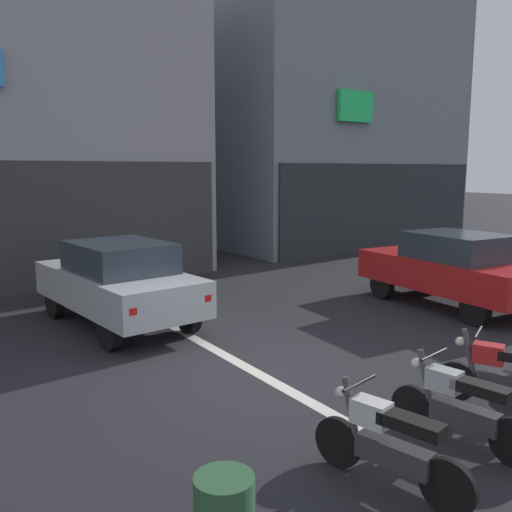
{
  "coord_description": "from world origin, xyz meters",
  "views": [
    {
      "loc": [
        -4.29,
        -6.27,
        2.99
      ],
      "look_at": [
        1.26,
        2.0,
        1.4
      ],
      "focal_mm": 38.11,
      "sensor_mm": 36.0,
      "label": 1
    }
  ],
  "objects_px": {
    "car_blue_down_street": "(92,231)",
    "motorcycle_red_row_centre": "(504,375)",
    "car_red_parked_kerbside": "(452,267)",
    "motorcycle_white_row_leftmost": "(388,443)",
    "motorcycle_silver_row_left_mid": "(460,406)",
    "car_silver_crossing_near": "(118,281)"
  },
  "relations": [
    {
      "from": "car_blue_down_street",
      "to": "motorcycle_red_row_centre",
      "type": "bearing_deg",
      "value": -88.07
    },
    {
      "from": "car_red_parked_kerbside",
      "to": "motorcycle_white_row_leftmost",
      "type": "xyz_separation_m",
      "value": [
        -6.38,
        -4.04,
        -0.43
      ]
    },
    {
      "from": "motorcycle_red_row_centre",
      "to": "car_red_parked_kerbside",
      "type": "bearing_deg",
      "value": 43.23
    },
    {
      "from": "motorcycle_white_row_leftmost",
      "to": "motorcycle_silver_row_left_mid",
      "type": "height_order",
      "value": "same"
    },
    {
      "from": "car_blue_down_street",
      "to": "motorcycle_silver_row_left_mid",
      "type": "bearing_deg",
      "value": -92.79
    },
    {
      "from": "car_blue_down_street",
      "to": "car_red_parked_kerbside",
      "type": "bearing_deg",
      "value": -68.8
    },
    {
      "from": "car_blue_down_street",
      "to": "motorcycle_red_row_centre",
      "type": "height_order",
      "value": "car_blue_down_street"
    },
    {
      "from": "motorcycle_white_row_leftmost",
      "to": "motorcycle_red_row_centre",
      "type": "xyz_separation_m",
      "value": [
        2.5,
        0.39,
        0.0
      ]
    },
    {
      "from": "car_silver_crossing_near",
      "to": "car_red_parked_kerbside",
      "type": "height_order",
      "value": "same"
    },
    {
      "from": "motorcycle_silver_row_left_mid",
      "to": "car_blue_down_street",
      "type": "bearing_deg",
      "value": 87.21
    },
    {
      "from": "motorcycle_white_row_leftmost",
      "to": "motorcycle_red_row_centre",
      "type": "relative_size",
      "value": 1.07
    },
    {
      "from": "car_red_parked_kerbside",
      "to": "motorcycle_red_row_centre",
      "type": "relative_size",
      "value": 2.76
    },
    {
      "from": "car_silver_crossing_near",
      "to": "car_blue_down_street",
      "type": "height_order",
      "value": "same"
    },
    {
      "from": "motorcycle_silver_row_left_mid",
      "to": "motorcycle_white_row_leftmost",
      "type": "bearing_deg",
      "value": -174.2
    },
    {
      "from": "car_silver_crossing_near",
      "to": "motorcycle_white_row_leftmost",
      "type": "relative_size",
      "value": 2.59
    },
    {
      "from": "car_silver_crossing_near",
      "to": "car_blue_down_street",
      "type": "relative_size",
      "value": 1.0
    },
    {
      "from": "car_red_parked_kerbside",
      "to": "car_blue_down_street",
      "type": "relative_size",
      "value": 0.99
    },
    {
      "from": "car_blue_down_street",
      "to": "motorcycle_silver_row_left_mid",
      "type": "distance_m",
      "value": 15.25
    },
    {
      "from": "car_red_parked_kerbside",
      "to": "motorcycle_white_row_leftmost",
      "type": "height_order",
      "value": "car_red_parked_kerbside"
    },
    {
      "from": "car_silver_crossing_near",
      "to": "car_red_parked_kerbside",
      "type": "bearing_deg",
      "value": -21.96
    },
    {
      "from": "motorcycle_red_row_centre",
      "to": "motorcycle_white_row_leftmost",
      "type": "bearing_deg",
      "value": -171.13
    },
    {
      "from": "motorcycle_white_row_leftmost",
      "to": "motorcycle_red_row_centre",
      "type": "distance_m",
      "value": 2.53
    }
  ]
}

